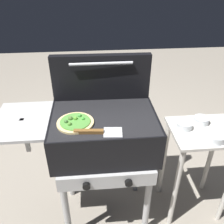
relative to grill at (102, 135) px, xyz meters
The scene contains 9 objects.
ground_plane 0.76m from the grill, 17.39° to the left, with size 8.00×8.00×0.00m, color gray.
grill is the anchor object (origin of this frame).
grill_lid_open 0.37m from the grill, 86.33° to the left, with size 0.63×0.09×0.30m.
pizza_veggie 0.23m from the grill, 156.13° to the right, with size 0.21×0.21×0.04m.
spatula 0.23m from the grill, 97.95° to the right, with size 0.26×0.10×0.02m.
prep_table 0.71m from the grill, ahead, with size 0.44×0.36×0.75m.
topping_bowl_near 0.55m from the grill, ahead, with size 0.10×0.10×0.04m.
topping_bowl_far 0.68m from the grill, ahead, with size 0.10×0.10×0.04m.
topping_bowl_middle 0.70m from the grill, ahead, with size 0.12×0.12×0.04m.
Camera 1 is at (-0.06, -1.22, 1.69)m, focal length 39.01 mm.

